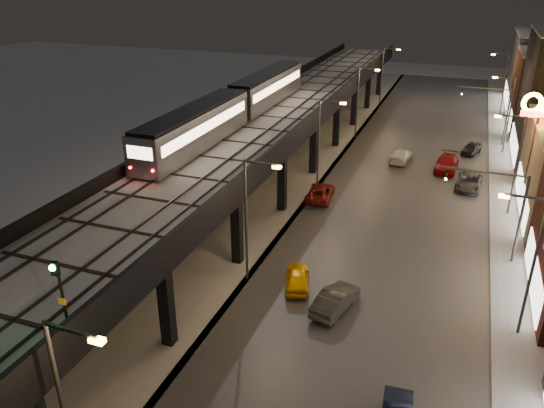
% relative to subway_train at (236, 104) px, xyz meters
% --- Properties ---
extents(road_surface, '(17.00, 120.00, 0.06)m').
position_rel_subway_train_xyz_m(road_surface, '(16.00, 5.75, -8.20)').
color(road_surface, '#46474D').
rests_on(road_surface, ground).
extents(sidewalk_right, '(4.00, 120.00, 0.14)m').
position_rel_subway_train_xyz_m(sidewalk_right, '(26.00, 5.75, -8.16)').
color(sidewalk_right, '#9FA1A8').
rests_on(sidewalk_right, ground).
extents(under_viaduct_pavement, '(11.00, 120.00, 0.06)m').
position_rel_subway_train_xyz_m(under_viaduct_pavement, '(2.50, 5.75, -8.20)').
color(under_viaduct_pavement, '#9FA1A8').
rests_on(under_viaduct_pavement, ground).
extents(elevated_viaduct, '(9.00, 100.00, 6.30)m').
position_rel_subway_train_xyz_m(elevated_viaduct, '(2.50, 2.59, -2.61)').
color(elevated_viaduct, black).
rests_on(elevated_viaduct, ground).
extents(viaduct_trackbed, '(8.40, 100.00, 0.32)m').
position_rel_subway_train_xyz_m(viaduct_trackbed, '(2.49, 2.72, -1.84)').
color(viaduct_trackbed, '#B2B7C1').
rests_on(viaduct_trackbed, elevated_viaduct).
extents(viaduct_parapet_streetside, '(0.30, 100.00, 1.10)m').
position_rel_subway_train_xyz_m(viaduct_parapet_streetside, '(6.85, 2.75, -1.38)').
color(viaduct_parapet_streetside, black).
rests_on(viaduct_parapet_streetside, elevated_viaduct).
extents(viaduct_parapet_far, '(0.30, 100.00, 1.10)m').
position_rel_subway_train_xyz_m(viaduct_parapet_far, '(-1.85, 2.75, -1.38)').
color(viaduct_parapet_far, black).
rests_on(viaduct_parapet_far, elevated_viaduct).
extents(streetlight_left_0, '(2.57, 0.28, 9.00)m').
position_rel_subway_train_xyz_m(streetlight_left_0, '(8.07, -34.25, -2.99)').
color(streetlight_left_0, '#38383A').
rests_on(streetlight_left_0, ground).
extents(streetlight_left_1, '(2.57, 0.28, 9.00)m').
position_rel_subway_train_xyz_m(streetlight_left_1, '(8.07, -16.25, -2.99)').
color(streetlight_left_1, '#38383A').
rests_on(streetlight_left_1, ground).
extents(streetlight_right_1, '(2.56, 0.28, 9.00)m').
position_rel_subway_train_xyz_m(streetlight_right_1, '(25.23, -16.25, -2.99)').
color(streetlight_right_1, '#38383A').
rests_on(streetlight_right_1, ground).
extents(streetlight_left_2, '(2.57, 0.28, 9.00)m').
position_rel_subway_train_xyz_m(streetlight_left_2, '(8.07, 1.75, -2.99)').
color(streetlight_left_2, '#38383A').
rests_on(streetlight_left_2, ground).
extents(streetlight_right_2, '(2.56, 0.28, 9.00)m').
position_rel_subway_train_xyz_m(streetlight_right_2, '(25.23, 1.75, -2.99)').
color(streetlight_right_2, '#38383A').
rests_on(streetlight_right_2, ground).
extents(streetlight_left_3, '(2.57, 0.28, 9.00)m').
position_rel_subway_train_xyz_m(streetlight_left_3, '(8.07, 19.75, -2.99)').
color(streetlight_left_3, '#38383A').
rests_on(streetlight_left_3, ground).
extents(streetlight_right_3, '(2.56, 0.28, 9.00)m').
position_rel_subway_train_xyz_m(streetlight_right_3, '(25.23, 19.75, -2.99)').
color(streetlight_right_3, '#38383A').
rests_on(streetlight_right_3, ground).
extents(streetlight_left_4, '(2.57, 0.28, 9.00)m').
position_rel_subway_train_xyz_m(streetlight_left_4, '(8.07, 37.75, -2.99)').
color(streetlight_left_4, '#38383A').
rests_on(streetlight_left_4, ground).
extents(streetlight_right_4, '(2.56, 0.28, 9.00)m').
position_rel_subway_train_xyz_m(streetlight_right_4, '(25.23, 37.75, -2.99)').
color(streetlight_right_4, '#38383A').
rests_on(streetlight_right_4, ground).
extents(traffic_light_rig_a, '(6.10, 0.34, 7.00)m').
position_rel_subway_train_xyz_m(traffic_light_rig_a, '(24.34, -7.25, -3.73)').
color(traffic_light_rig_a, '#38383A').
rests_on(traffic_light_rig_a, ground).
extents(traffic_light_rig_b, '(6.10, 0.34, 7.00)m').
position_rel_subway_train_xyz_m(traffic_light_rig_b, '(24.34, 22.75, -3.73)').
color(traffic_light_rig_b, '#38383A').
rests_on(traffic_light_rig_b, ground).
extents(subway_train, '(2.71, 32.92, 3.24)m').
position_rel_subway_train_xyz_m(subway_train, '(0.00, 0.00, 0.00)').
color(subway_train, gray).
rests_on(subway_train, viaduct_trackbed).
extents(rail_signal, '(0.37, 0.44, 3.21)m').
position_rel_subway_train_xyz_m(rail_signal, '(6.40, -31.92, 0.67)').
color(rail_signal, black).
rests_on(rail_signal, viaduct_trackbed).
extents(car_taxi, '(2.63, 4.25, 1.35)m').
position_rel_subway_train_xyz_m(car_taxi, '(11.42, -15.90, -7.55)').
color(car_taxi, '#FFB900').
rests_on(car_taxi, ground).
extents(car_near_white, '(2.53, 4.72, 1.48)m').
position_rel_subway_train_xyz_m(car_near_white, '(14.54, -17.65, -7.49)').
color(car_near_white, '#3A3A3B').
rests_on(car_near_white, ground).
extents(car_mid_silver, '(2.64, 5.01, 1.35)m').
position_rel_subway_train_xyz_m(car_mid_silver, '(8.85, -0.78, -7.55)').
color(car_mid_silver, maroon).
rests_on(car_mid_silver, ground).
extents(car_mid_dark, '(2.45, 4.97, 1.39)m').
position_rel_subway_train_xyz_m(car_mid_dark, '(14.59, 12.51, -7.53)').
color(car_mid_dark, white).
rests_on(car_mid_dark, ground).
extents(car_onc_dark, '(2.66, 5.13, 1.38)m').
position_rel_subway_train_xyz_m(car_onc_dark, '(22.01, 6.83, -7.54)').
color(car_onc_dark, '#3F4245').
rests_on(car_onc_dark, ground).
extents(car_onc_white, '(2.47, 5.43, 1.54)m').
position_rel_subway_train_xyz_m(car_onc_white, '(19.60, 11.34, -7.46)').
color(car_onc_white, maroon).
rests_on(car_onc_white, ground).
extents(car_onc_red, '(2.62, 4.16, 1.32)m').
position_rel_subway_train_xyz_m(car_onc_red, '(22.00, 18.16, -7.57)').
color(car_onc_red, black).
rests_on(car_onc_red, ground).
extents(sign_mcdonalds, '(3.20, 0.88, 10.80)m').
position_rel_subway_train_xyz_m(sign_mcdonalds, '(26.50, 2.72, 0.67)').
color(sign_mcdonalds, '#38383A').
rests_on(sign_mcdonalds, ground).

